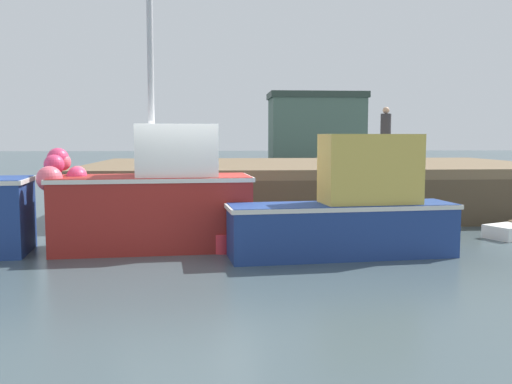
% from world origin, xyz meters
% --- Properties ---
extents(ground, '(120.00, 160.00, 0.10)m').
position_xyz_m(ground, '(0.00, 0.00, -0.05)').
color(ground, '#3D4C51').
extents(pier, '(13.46, 7.78, 1.41)m').
position_xyz_m(pier, '(3.47, 5.76, 1.19)').
color(pier, brown).
rests_on(pier, ground).
extents(fishing_boat_near_right, '(4.08, 1.84, 5.44)m').
position_xyz_m(fishing_boat_near_right, '(-0.75, 0.20, 1.01)').
color(fishing_boat_near_right, maroon).
rests_on(fishing_boat_near_right, ground).
extents(fishing_boat_mid, '(4.31, 1.48, 2.25)m').
position_xyz_m(fishing_boat_mid, '(2.93, -0.80, 0.85)').
color(fishing_boat_mid, navy).
rests_on(fishing_boat_mid, ground).
extents(dockworker, '(0.34, 0.34, 1.76)m').
position_xyz_m(dockworker, '(6.00, 7.12, 2.30)').
color(dockworker, '#2D3342').
rests_on(dockworker, pier).
extents(warehouse, '(7.82, 4.32, 5.82)m').
position_xyz_m(warehouse, '(8.79, 35.04, 2.93)').
color(warehouse, '#4C6656').
rests_on(warehouse, ground).
extents(mooring_buoy_foreground, '(0.46, 0.46, 0.60)m').
position_xyz_m(mooring_buoy_foreground, '(0.57, -0.27, 0.27)').
color(mooring_buoy_foreground, red).
rests_on(mooring_buoy_foreground, ground).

